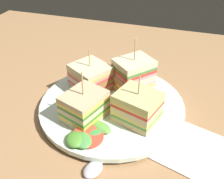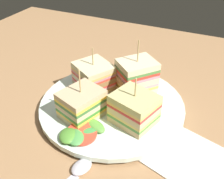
% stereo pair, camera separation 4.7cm
% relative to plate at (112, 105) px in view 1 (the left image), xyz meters
% --- Properties ---
extents(ground_plane, '(1.11, 0.89, 0.02)m').
position_rel_plate_xyz_m(ground_plane, '(0.00, 0.00, -0.02)').
color(ground_plane, '#A4794F').
extents(plate, '(0.27, 0.27, 0.02)m').
position_rel_plate_xyz_m(plate, '(0.00, 0.00, 0.00)').
color(plate, white).
rests_on(plate, ground_plane).
extents(sandwich_wedge_0, '(0.08, 0.09, 0.09)m').
position_rel_plate_xyz_m(sandwich_wedge_0, '(0.03, 0.05, 0.03)').
color(sandwich_wedge_0, beige).
rests_on(sandwich_wedge_0, plate).
extents(sandwich_wedge_1, '(0.08, 0.08, 0.09)m').
position_rel_plate_xyz_m(sandwich_wedge_1, '(-0.05, 0.03, 0.03)').
color(sandwich_wedge_1, '#E0B780').
rests_on(sandwich_wedge_1, plate).
extents(sandwich_wedge_2, '(0.09, 0.09, 0.11)m').
position_rel_plate_xyz_m(sandwich_wedge_2, '(-0.03, -0.06, 0.04)').
color(sandwich_wedge_2, beige).
rests_on(sandwich_wedge_2, plate).
extents(sandwich_wedge_3, '(0.09, 0.09, 0.09)m').
position_rel_plate_xyz_m(sandwich_wedge_3, '(0.05, -0.03, 0.03)').
color(sandwich_wedge_3, '#DDB784').
rests_on(sandwich_wedge_3, plate).
extents(salad_garnish, '(0.07, 0.08, 0.01)m').
position_rel_plate_xyz_m(salad_garnish, '(0.01, 0.10, 0.01)').
color(salad_garnish, '#529346').
rests_on(salad_garnish, plate).
extents(napkin, '(0.17, 0.15, 0.01)m').
position_rel_plate_xyz_m(napkin, '(-0.17, 0.06, -0.01)').
color(napkin, white).
rests_on(napkin, ground_plane).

